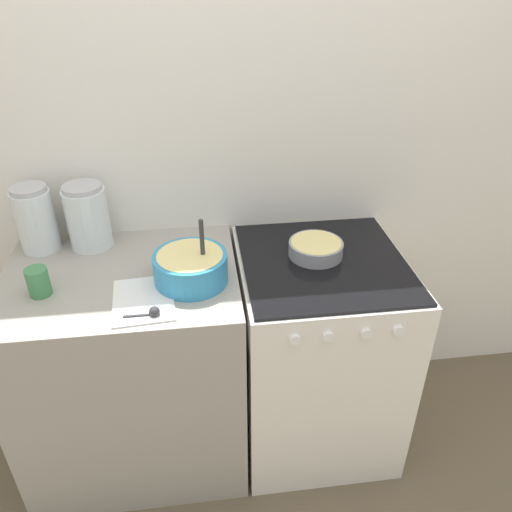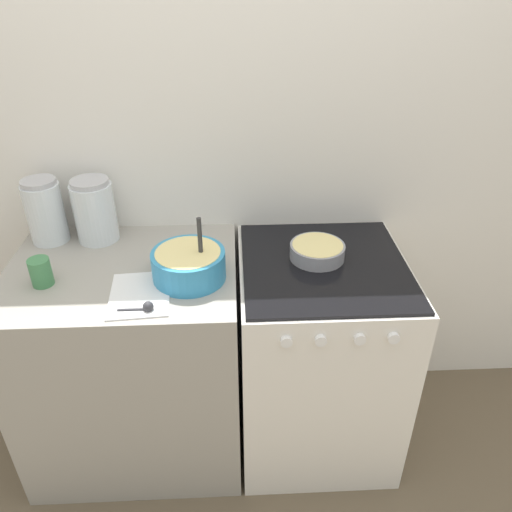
{
  "view_description": "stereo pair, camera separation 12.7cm",
  "coord_description": "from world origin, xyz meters",
  "px_view_note": "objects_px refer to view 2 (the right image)",
  "views": [
    {
      "loc": [
        -0.13,
        -1.23,
        1.92
      ],
      "look_at": [
        0.07,
        0.32,
        0.97
      ],
      "focal_mm": 35.0,
      "sensor_mm": 36.0,
      "label": 1
    },
    {
      "loc": [
        -0.0,
        -1.24,
        1.92
      ],
      "look_at": [
        0.07,
        0.32,
        0.97
      ],
      "focal_mm": 35.0,
      "sensor_mm": 36.0,
      "label": 2
    }
  ],
  "objects_px": {
    "storage_jar_left": "(47,215)",
    "storage_jar_middle": "(96,214)",
    "mixing_bowl": "(189,263)",
    "stove": "(317,354)",
    "tin_can": "(42,272)",
    "baking_pan": "(318,251)"
  },
  "relations": [
    {
      "from": "storage_jar_left",
      "to": "storage_jar_middle",
      "type": "distance_m",
      "value": 0.19
    },
    {
      "from": "mixing_bowl",
      "to": "stove",
      "type": "bearing_deg",
      "value": 8.35
    },
    {
      "from": "storage_jar_middle",
      "to": "tin_can",
      "type": "relative_size",
      "value": 2.55
    },
    {
      "from": "stove",
      "to": "baking_pan",
      "type": "distance_m",
      "value": 0.49
    },
    {
      "from": "stove",
      "to": "storage_jar_middle",
      "type": "xyz_separation_m",
      "value": [
        -0.89,
        0.23,
        0.57
      ]
    },
    {
      "from": "mixing_bowl",
      "to": "storage_jar_middle",
      "type": "distance_m",
      "value": 0.5
    },
    {
      "from": "tin_can",
      "to": "storage_jar_middle",
      "type": "bearing_deg",
      "value": 68.7
    },
    {
      "from": "mixing_bowl",
      "to": "tin_can",
      "type": "xyz_separation_m",
      "value": [
        -0.52,
        -0.01,
        -0.01
      ]
    },
    {
      "from": "stove",
      "to": "mixing_bowl",
      "type": "relative_size",
      "value": 3.49
    },
    {
      "from": "stove",
      "to": "storage_jar_left",
      "type": "xyz_separation_m",
      "value": [
        -1.09,
        0.23,
        0.57
      ]
    },
    {
      "from": "storage_jar_middle",
      "to": "tin_can",
      "type": "height_order",
      "value": "storage_jar_middle"
    },
    {
      "from": "stove",
      "to": "tin_can",
      "type": "relative_size",
      "value": 9.03
    },
    {
      "from": "stove",
      "to": "baking_pan",
      "type": "height_order",
      "value": "baking_pan"
    },
    {
      "from": "mixing_bowl",
      "to": "baking_pan",
      "type": "height_order",
      "value": "mixing_bowl"
    },
    {
      "from": "stove",
      "to": "storage_jar_middle",
      "type": "relative_size",
      "value": 3.54
    },
    {
      "from": "storage_jar_left",
      "to": "stove",
      "type": "bearing_deg",
      "value": -12.21
    },
    {
      "from": "storage_jar_left",
      "to": "storage_jar_middle",
      "type": "bearing_deg",
      "value": 0.0
    },
    {
      "from": "baking_pan",
      "to": "storage_jar_left",
      "type": "xyz_separation_m",
      "value": [
        -1.06,
        0.19,
        0.08
      ]
    },
    {
      "from": "storage_jar_left",
      "to": "storage_jar_middle",
      "type": "height_order",
      "value": "storage_jar_left"
    },
    {
      "from": "mixing_bowl",
      "to": "storage_jar_left",
      "type": "height_order",
      "value": "storage_jar_left"
    },
    {
      "from": "stove",
      "to": "storage_jar_left",
      "type": "bearing_deg",
      "value": 167.79
    },
    {
      "from": "mixing_bowl",
      "to": "storage_jar_left",
      "type": "distance_m",
      "value": 0.66
    }
  ]
}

